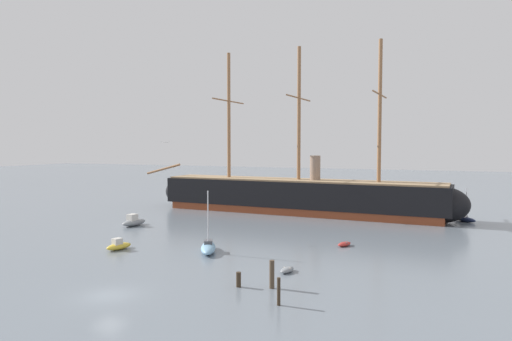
# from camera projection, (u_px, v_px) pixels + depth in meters

# --- Properties ---
(ground_plane) EXTENTS (400.00, 400.00, 0.00)m
(ground_plane) POSITION_uv_depth(u_px,v_px,m) (110.00, 295.00, 37.33)
(ground_plane) COLOR slate
(tall_ship) EXTENTS (60.10, 13.11, 28.90)m
(tall_ship) POSITION_uv_depth(u_px,v_px,m) (298.00, 196.00, 81.43)
(tall_ship) COLOR brown
(tall_ship) RESTS_ON ground
(motorboat_foreground_left) EXTENTS (2.12, 3.43, 1.34)m
(motorboat_foreground_left) POSITION_uv_depth(u_px,v_px,m) (119.00, 246.00, 53.56)
(motorboat_foreground_left) COLOR gold
(motorboat_foreground_left) RESTS_ON ground
(dinghy_foreground_right) EXTENTS (1.26, 2.21, 0.49)m
(dinghy_foreground_right) POSITION_uv_depth(u_px,v_px,m) (287.00, 270.00, 44.05)
(dinghy_foreground_right) COLOR gray
(dinghy_foreground_right) RESTS_ON ground
(sailboat_near_centre) EXTENTS (3.76, 5.53, 6.98)m
(sailboat_near_centre) POSITION_uv_depth(u_px,v_px,m) (208.00, 247.00, 52.12)
(sailboat_near_centre) COLOR #7FB2D6
(sailboat_near_centre) RESTS_ON ground
(motorboat_mid_left) EXTENTS (2.40, 4.47, 1.78)m
(motorboat_mid_left) POSITION_uv_depth(u_px,v_px,m) (134.00, 222.00, 69.14)
(motorboat_mid_left) COLOR gray
(motorboat_mid_left) RESTS_ON ground
(dinghy_mid_right) EXTENTS (1.76, 2.37, 0.51)m
(dinghy_mid_right) POSITION_uv_depth(u_px,v_px,m) (344.00, 244.00, 55.33)
(dinghy_mid_right) COLOR #B22D28
(dinghy_mid_right) RESTS_ON ground
(motorboat_far_left) EXTENTS (3.89, 1.75, 1.61)m
(motorboat_far_left) POSITION_uv_depth(u_px,v_px,m) (184.00, 198.00, 99.15)
(motorboat_far_left) COLOR #236670
(motorboat_far_left) RESTS_ON ground
(sailboat_far_right) EXTENTS (3.71, 3.73, 5.27)m
(sailboat_far_right) POSITION_uv_depth(u_px,v_px,m) (465.00, 219.00, 72.88)
(sailboat_far_right) COLOR #1E284C
(sailboat_far_right) RESTS_ON ground
(motorboat_distant_centre) EXTENTS (4.03, 2.96, 1.56)m
(motorboat_distant_centre) POSITION_uv_depth(u_px,v_px,m) (336.00, 202.00, 93.31)
(motorboat_distant_centre) COLOR gold
(motorboat_distant_centre) RESTS_ON ground
(mooring_piling_nearest) EXTENTS (0.41, 0.41, 1.28)m
(mooring_piling_nearest) POSITION_uv_depth(u_px,v_px,m) (239.00, 280.00, 39.53)
(mooring_piling_nearest) COLOR #382B1E
(mooring_piling_nearest) RESTS_ON ground
(mooring_piling_left_pair) EXTENTS (0.26, 0.26, 2.12)m
(mooring_piling_left_pair) POSITION_uv_depth(u_px,v_px,m) (279.00, 291.00, 35.00)
(mooring_piling_left_pair) COLOR #382B1E
(mooring_piling_left_pair) RESTS_ON ground
(mooring_piling_right_pair) EXTENTS (0.42, 0.42, 2.38)m
(mooring_piling_right_pair) POSITION_uv_depth(u_px,v_px,m) (272.00, 274.00, 39.15)
(mooring_piling_right_pair) COLOR #4C3D2D
(mooring_piling_right_pair) RESTS_ON ground
(seagull_in_flight) EXTENTS (1.20, 0.58, 0.14)m
(seagull_in_flight) POSITION_uv_depth(u_px,v_px,m) (165.00, 142.00, 61.95)
(seagull_in_flight) COLOR silver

